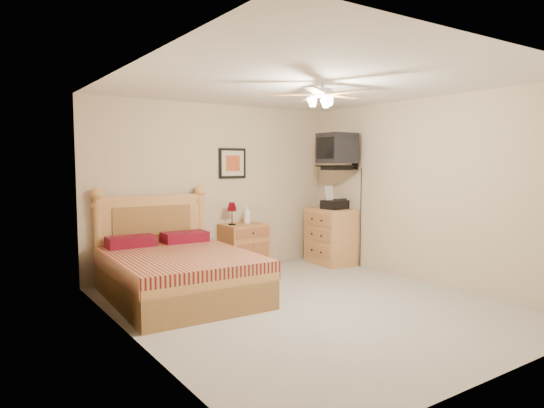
% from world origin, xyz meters
% --- Properties ---
extents(floor, '(4.50, 4.50, 0.00)m').
position_xyz_m(floor, '(0.00, 0.00, 0.00)').
color(floor, '#9E998F').
rests_on(floor, ground).
extents(ceiling, '(4.00, 4.50, 0.04)m').
position_xyz_m(ceiling, '(0.00, 0.00, 2.50)').
color(ceiling, white).
rests_on(ceiling, ground).
extents(wall_back, '(4.00, 0.04, 2.50)m').
position_xyz_m(wall_back, '(0.00, 2.25, 1.25)').
color(wall_back, '#C2AC8F').
rests_on(wall_back, ground).
extents(wall_front, '(4.00, 0.04, 2.50)m').
position_xyz_m(wall_front, '(0.00, -2.25, 1.25)').
color(wall_front, '#C2AC8F').
rests_on(wall_front, ground).
extents(wall_left, '(0.04, 4.50, 2.50)m').
position_xyz_m(wall_left, '(-2.00, 0.00, 1.25)').
color(wall_left, '#C2AC8F').
rests_on(wall_left, ground).
extents(wall_right, '(0.04, 4.50, 2.50)m').
position_xyz_m(wall_right, '(2.00, 0.00, 1.25)').
color(wall_right, '#C2AC8F').
rests_on(wall_right, ground).
extents(bed, '(1.63, 2.10, 1.32)m').
position_xyz_m(bed, '(-1.10, 1.12, 0.66)').
color(bed, '#BF7C3C').
rests_on(bed, ground).
extents(nightstand, '(0.66, 0.51, 0.70)m').
position_xyz_m(nightstand, '(0.33, 2.00, 0.35)').
color(nightstand, '#A45F32').
rests_on(nightstand, ground).
extents(table_lamp, '(0.20, 0.20, 0.34)m').
position_xyz_m(table_lamp, '(0.14, 2.03, 0.87)').
color(table_lamp, '#500109').
rests_on(table_lamp, nightstand).
extents(lotion_bottle, '(0.13, 0.13, 0.27)m').
position_xyz_m(lotion_bottle, '(0.42, 2.05, 0.84)').
color(lotion_bottle, white).
rests_on(lotion_bottle, nightstand).
extents(framed_picture, '(0.46, 0.04, 0.46)m').
position_xyz_m(framed_picture, '(0.27, 2.23, 1.62)').
color(framed_picture, black).
rests_on(framed_picture, wall_back).
extents(dresser, '(0.57, 0.78, 0.89)m').
position_xyz_m(dresser, '(1.73, 1.62, 0.44)').
color(dresser, '#A96F3B').
rests_on(dresser, ground).
extents(fax_machine, '(0.40, 0.42, 0.37)m').
position_xyz_m(fax_machine, '(1.77, 1.57, 1.07)').
color(fax_machine, black).
rests_on(fax_machine, dresser).
extents(magazine_lower, '(0.23, 0.30, 0.03)m').
position_xyz_m(magazine_lower, '(1.71, 1.89, 0.90)').
color(magazine_lower, '#B5A693').
rests_on(magazine_lower, dresser).
extents(magazine_upper, '(0.25, 0.30, 0.02)m').
position_xyz_m(magazine_upper, '(1.72, 1.89, 0.93)').
color(magazine_upper, gray).
rests_on(magazine_upper, magazine_lower).
extents(wall_tv, '(0.56, 0.46, 0.58)m').
position_xyz_m(wall_tv, '(1.75, 1.34, 1.81)').
color(wall_tv, black).
rests_on(wall_tv, wall_right).
extents(ceiling_fan, '(1.14, 1.14, 0.28)m').
position_xyz_m(ceiling_fan, '(0.00, -0.20, 2.36)').
color(ceiling_fan, silver).
rests_on(ceiling_fan, ceiling).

